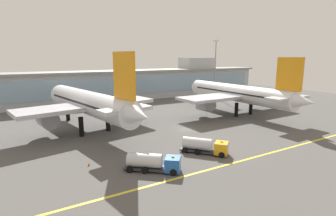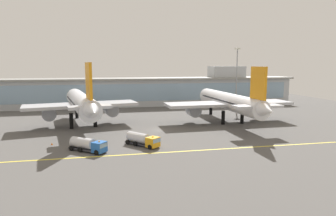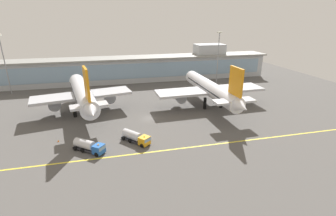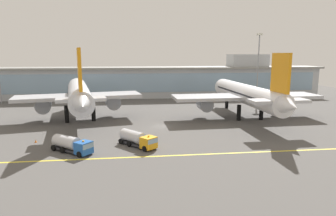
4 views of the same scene
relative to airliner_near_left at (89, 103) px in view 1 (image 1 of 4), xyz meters
The scene contains 9 objects.
ground_plane 24.91m from the airliner_near_left, 26.65° to the right, with size 204.51×204.51×0.00m, color #514F4C.
taxiway_centreline_stripe 39.70m from the airliner_near_left, 56.86° to the right, with size 163.61×0.50×0.01m, color yellow.
terminal_building 48.62m from the airliner_near_left, 61.55° to the left, with size 149.08×14.00×17.76m.
airliner_near_left is the anchor object (origin of this frame).
airliner_near_right 46.29m from the airliner_near_left, ahead, with size 41.43×49.41×18.08m.
fuel_tanker_truck 31.15m from the airliner_near_left, 60.09° to the right, with size 7.67×8.49×2.90m.
baggage_tug_near 29.37m from the airliner_near_left, 83.56° to the right, with size 8.53×7.62×2.90m.
apron_light_mast_centre 68.66m from the airliner_near_left, 23.33° to the left, with size 1.80×1.80×25.54m.
safety_cone 22.96m from the airliner_near_left, 104.47° to the right, with size 0.44×0.44×0.55m, color orange.
Camera 1 is at (-36.02, -52.98, 18.09)m, focal length 27.79 mm.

